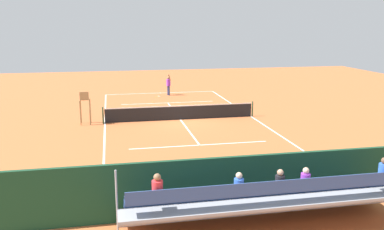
# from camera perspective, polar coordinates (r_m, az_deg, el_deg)

# --- Properties ---
(ground_plane) EXTENTS (60.00, 60.00, 0.00)m
(ground_plane) POSITION_cam_1_polar(r_m,az_deg,el_deg) (27.75, -1.62, -0.64)
(ground_plane) COLOR #BC6033
(court_line_markings) EXTENTS (10.10, 22.20, 0.01)m
(court_line_markings) POSITION_cam_1_polar(r_m,az_deg,el_deg) (27.78, -1.64, -0.62)
(court_line_markings) COLOR white
(court_line_markings) RESTS_ON ground
(tennis_net) EXTENTS (10.30, 0.10, 1.07)m
(tennis_net) POSITION_cam_1_polar(r_m,az_deg,el_deg) (27.64, -1.63, 0.37)
(tennis_net) COLOR black
(tennis_net) RESTS_ON ground
(backdrop_wall) EXTENTS (18.00, 0.16, 2.00)m
(backdrop_wall) POSITION_cam_1_polar(r_m,az_deg,el_deg) (14.45, 7.92, -9.35)
(backdrop_wall) COLOR #194228
(backdrop_wall) RESTS_ON ground
(bleacher_stand) EXTENTS (9.06, 2.40, 2.48)m
(bleacher_stand) POSITION_cam_1_polar(r_m,az_deg,el_deg) (13.29, 9.95, -11.75)
(bleacher_stand) COLOR #9EA0A5
(bleacher_stand) RESTS_ON ground
(umpire_chair) EXTENTS (0.67, 0.67, 2.14)m
(umpire_chair) POSITION_cam_1_polar(r_m,az_deg,el_deg) (27.09, -14.66, 1.46)
(umpire_chair) COLOR #A88456
(umpire_chair) RESTS_ON ground
(courtside_bench) EXTENTS (1.80, 0.40, 0.93)m
(courtside_bench) POSITION_cam_1_polar(r_m,az_deg,el_deg) (15.88, 13.21, -9.22)
(courtside_bench) COLOR #9E754C
(courtside_bench) RESTS_ON ground
(equipment_bag) EXTENTS (0.90, 0.36, 0.36)m
(equipment_bag) POSITION_cam_1_polar(r_m,az_deg,el_deg) (15.34, 7.66, -11.32)
(equipment_bag) COLOR black
(equipment_bag) RESTS_ON ground
(tennis_player) EXTENTS (0.44, 0.56, 1.93)m
(tennis_player) POSITION_cam_1_polar(r_m,az_deg,el_deg) (37.04, -3.29, 4.32)
(tennis_player) COLOR navy
(tennis_player) RESTS_ON ground
(tennis_racket) EXTENTS (0.39, 0.59, 0.03)m
(tennis_racket) POSITION_cam_1_polar(r_m,az_deg,el_deg) (36.65, -4.59, 2.62)
(tennis_racket) COLOR black
(tennis_racket) RESTS_ON ground
(tennis_ball_near) EXTENTS (0.07, 0.07, 0.07)m
(tennis_ball_near) POSITION_cam_1_polar(r_m,az_deg,el_deg) (33.84, -5.47, 1.79)
(tennis_ball_near) COLOR #CCDB33
(tennis_ball_near) RESTS_ON ground
(tennis_ball_far) EXTENTS (0.07, 0.07, 0.07)m
(tennis_ball_far) POSITION_cam_1_polar(r_m,az_deg,el_deg) (36.13, -5.03, 2.50)
(tennis_ball_far) COLOR #CCDB33
(tennis_ball_far) RESTS_ON ground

